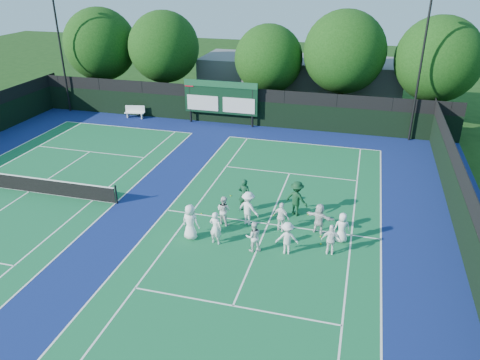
% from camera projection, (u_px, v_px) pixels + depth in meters
% --- Properties ---
extents(ground, '(120.00, 120.00, 0.00)m').
position_uv_depth(ground, '(264.00, 234.00, 22.62)').
color(ground, '#13330D').
rests_on(ground, ground).
extents(court_apron, '(34.00, 32.00, 0.01)m').
position_uv_depth(court_apron, '(158.00, 209.00, 24.92)').
color(court_apron, navy).
rests_on(court_apron, ground).
extents(near_court, '(11.05, 23.85, 0.01)m').
position_uv_depth(near_court, '(268.00, 224.00, 23.49)').
color(near_court, '#135D33').
rests_on(near_court, ground).
extents(left_court, '(11.05, 23.85, 0.01)m').
position_uv_depth(left_court, '(29.00, 191.00, 26.82)').
color(left_court, '#135D33').
rests_on(left_court, ground).
extents(back_fence, '(34.00, 0.08, 3.00)m').
position_uv_depth(back_fence, '(234.00, 108.00, 37.46)').
color(back_fence, black).
rests_on(back_fence, ground).
extents(divider_fence_right, '(0.08, 32.00, 3.00)m').
position_uv_depth(divider_fence_right, '(467.00, 225.00, 20.79)').
color(divider_fence_right, black).
rests_on(divider_fence_right, ground).
extents(scoreboard, '(6.00, 0.21, 3.55)m').
position_uv_depth(scoreboard, '(221.00, 98.00, 36.98)').
color(scoreboard, black).
rests_on(scoreboard, ground).
extents(clubhouse, '(18.00, 6.00, 4.00)m').
position_uv_depth(clubhouse, '(299.00, 80.00, 43.23)').
color(clubhouse, slate).
rests_on(clubhouse, ground).
extents(light_pole_left, '(1.20, 0.30, 10.12)m').
position_uv_depth(light_pole_left, '(59.00, 37.00, 38.66)').
color(light_pole_left, black).
rests_on(light_pole_left, ground).
extents(light_pole_right, '(1.20, 0.30, 10.12)m').
position_uv_depth(light_pole_right, '(423.00, 53.00, 31.90)').
color(light_pole_right, black).
rests_on(light_pole_right, ground).
extents(tennis_net, '(11.30, 0.10, 1.10)m').
position_uv_depth(tennis_net, '(28.00, 184.00, 26.61)').
color(tennis_net, black).
rests_on(tennis_net, ground).
extents(bench, '(1.69, 0.76, 1.04)m').
position_uv_depth(bench, '(135.00, 111.00, 39.27)').
color(bench, white).
rests_on(bench, ground).
extents(tree_a, '(6.43, 6.43, 8.44)m').
position_uv_depth(tree_a, '(102.00, 46.00, 42.20)').
color(tree_a, black).
rests_on(tree_a, ground).
extents(tree_b, '(6.13, 6.13, 8.32)m').
position_uv_depth(tree_b, '(166.00, 49.00, 40.71)').
color(tree_b, black).
rests_on(tree_b, ground).
extents(tree_c, '(5.64, 5.64, 7.49)m').
position_uv_depth(tree_c, '(271.00, 61.00, 38.74)').
color(tree_c, black).
rests_on(tree_c, ground).
extents(tree_d, '(6.49, 6.49, 8.76)m').
position_uv_depth(tree_d, '(346.00, 54.00, 36.94)').
color(tree_d, black).
rests_on(tree_d, ground).
extents(tree_e, '(6.47, 6.47, 8.51)m').
position_uv_depth(tree_e, '(440.00, 62.00, 35.39)').
color(tree_e, black).
rests_on(tree_e, ground).
extents(tennis_ball_0, '(0.07, 0.07, 0.07)m').
position_uv_depth(tennis_ball_0, '(201.00, 214.00, 24.40)').
color(tennis_ball_0, '#CDDD1A').
rests_on(tennis_ball_0, ground).
extents(tennis_ball_1, '(0.07, 0.07, 0.07)m').
position_uv_depth(tennis_ball_1, '(274.00, 215.00, 24.27)').
color(tennis_ball_1, '#CDDD1A').
rests_on(tennis_ball_1, ground).
extents(tennis_ball_2, '(0.07, 0.07, 0.07)m').
position_uv_depth(tennis_ball_2, '(321.00, 237.00, 22.37)').
color(tennis_ball_2, '#CDDD1A').
rests_on(tennis_ball_2, ground).
extents(tennis_ball_3, '(0.07, 0.07, 0.07)m').
position_uv_depth(tennis_ball_3, '(231.00, 196.00, 26.26)').
color(tennis_ball_3, '#CDDD1A').
rests_on(tennis_ball_3, ground).
extents(tennis_ball_4, '(0.07, 0.07, 0.07)m').
position_uv_depth(tennis_ball_4, '(308.00, 214.00, 24.33)').
color(tennis_ball_4, '#CDDD1A').
rests_on(tennis_ball_4, ground).
extents(tennis_ball_5, '(0.07, 0.07, 0.07)m').
position_uv_depth(tennis_ball_5, '(321.00, 244.00, 21.78)').
color(tennis_ball_5, '#CDDD1A').
rests_on(tennis_ball_5, ground).
extents(player_front_0, '(0.95, 0.70, 1.77)m').
position_uv_depth(player_front_0, '(190.00, 222.00, 21.93)').
color(player_front_0, white).
rests_on(player_front_0, ground).
extents(player_front_1, '(0.67, 0.51, 1.66)m').
position_uv_depth(player_front_1, '(216.00, 228.00, 21.55)').
color(player_front_1, white).
rests_on(player_front_1, ground).
extents(player_front_2, '(0.88, 0.80, 1.48)m').
position_uv_depth(player_front_2, '(253.00, 237.00, 21.04)').
color(player_front_2, white).
rests_on(player_front_2, ground).
extents(player_front_3, '(1.11, 0.76, 1.58)m').
position_uv_depth(player_front_3, '(287.00, 238.00, 20.83)').
color(player_front_3, silver).
rests_on(player_front_3, ground).
extents(player_front_4, '(0.90, 0.41, 1.50)m').
position_uv_depth(player_front_4, '(331.00, 240.00, 20.78)').
color(player_front_4, white).
rests_on(player_front_4, ground).
extents(player_back_0, '(0.89, 0.80, 1.52)m').
position_uv_depth(player_back_0, '(224.00, 210.00, 23.22)').
color(player_back_0, silver).
rests_on(player_back_0, ground).
extents(player_back_1, '(1.30, 1.02, 1.77)m').
position_uv_depth(player_back_1, '(248.00, 208.00, 23.15)').
color(player_back_1, white).
rests_on(player_back_1, ground).
extents(player_back_2, '(0.97, 0.69, 1.52)m').
position_uv_depth(player_back_2, '(281.00, 217.00, 22.61)').
color(player_back_2, white).
rests_on(player_back_2, ground).
extents(player_back_3, '(1.50, 0.85, 1.55)m').
position_uv_depth(player_back_3, '(319.00, 218.00, 22.46)').
color(player_back_3, silver).
rests_on(player_back_3, ground).
extents(player_back_4, '(0.79, 0.57, 1.49)m').
position_uv_depth(player_back_4, '(342.00, 228.00, 21.73)').
color(player_back_4, white).
rests_on(player_back_4, ground).
extents(coach_left, '(0.70, 0.50, 1.83)m').
position_uv_depth(coach_left, '(244.00, 195.00, 24.39)').
color(coach_left, '#0F3A22').
rests_on(coach_left, ground).
extents(coach_right, '(1.39, 1.10, 1.89)m').
position_uv_depth(coach_right, '(297.00, 199.00, 23.97)').
color(coach_right, '#0E361C').
rests_on(coach_right, ground).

